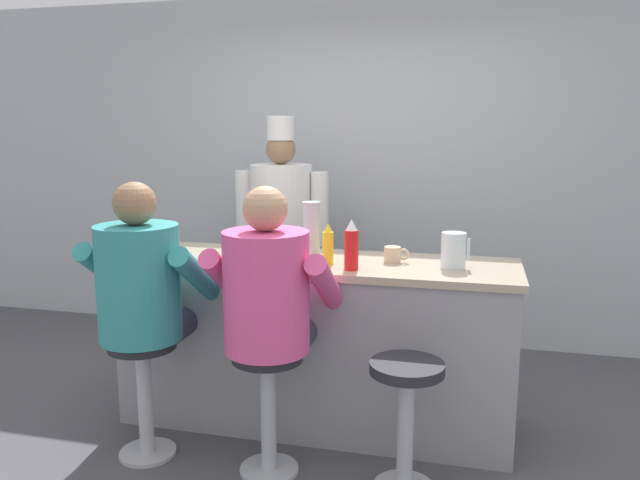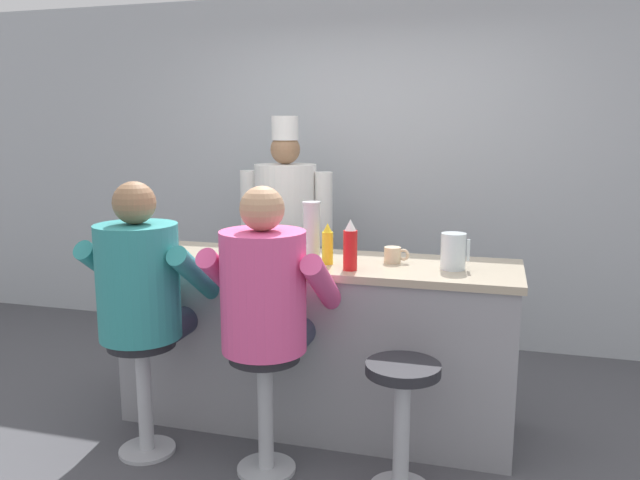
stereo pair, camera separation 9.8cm
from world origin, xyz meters
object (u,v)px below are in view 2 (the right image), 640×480
at_px(cup_stack_steel, 311,231).
at_px(diner_seated_pink, 266,299).
at_px(cereal_bowl, 257,253).
at_px(diner_seated_teal, 143,289).
at_px(cook_in_whites_near, 286,228).
at_px(coffee_mug_tan, 393,255).
at_px(hot_sauce_bottle_orange, 348,253).
at_px(empty_stool_round, 402,407).
at_px(water_pitcher_clear, 453,251).
at_px(mustard_bottle_yellow, 328,245).
at_px(breakfast_plate, 274,263).
at_px(ketchup_bottle_red, 350,246).

distance_m(cup_stack_steel, diner_seated_pink, 0.59).
distance_m(cereal_bowl, cup_stack_steel, 0.36).
height_order(diner_seated_teal, cook_in_whites_near, cook_in_whites_near).
bearing_deg(coffee_mug_tan, diner_seated_pink, -131.01).
distance_m(cereal_bowl, diner_seated_teal, 0.68).
relative_size(diner_seated_pink, cook_in_whites_near, 0.81).
height_order(cup_stack_steel, cook_in_whites_near, cook_in_whites_near).
bearing_deg(hot_sauce_bottle_orange, empty_stool_round, -52.01).
bearing_deg(water_pitcher_clear, mustard_bottle_yellow, -174.87).
relative_size(hot_sauce_bottle_orange, cereal_bowl, 0.86).
bearing_deg(cook_in_whites_near, breakfast_plate, -74.30).
bearing_deg(cereal_bowl, cook_in_whites_near, 99.06).
relative_size(ketchup_bottle_red, diner_seated_teal, 0.19).
bearing_deg(breakfast_plate, empty_stool_round, -26.70).
xyz_separation_m(mustard_bottle_yellow, breakfast_plate, (-0.27, -0.12, -0.09)).
xyz_separation_m(breakfast_plate, cereal_bowl, (-0.17, 0.19, 0.01)).
bearing_deg(water_pitcher_clear, cook_in_whites_near, 142.14).
height_order(hot_sauce_bottle_orange, cup_stack_steel, cup_stack_steel).
distance_m(hot_sauce_bottle_orange, diner_seated_teal, 1.08).
height_order(ketchup_bottle_red, cup_stack_steel, cup_stack_steel).
xyz_separation_m(breakfast_plate, cook_in_whites_near, (-0.32, 1.15, -0.00)).
bearing_deg(mustard_bottle_yellow, cup_stack_steel, 150.34).
xyz_separation_m(coffee_mug_tan, diner_seated_pink, (-0.52, -0.60, -0.13)).
xyz_separation_m(cereal_bowl, empty_stool_round, (0.93, -0.57, -0.56)).
relative_size(breakfast_plate, diner_seated_teal, 0.19).
bearing_deg(cereal_bowl, ketchup_bottle_red, -16.36).
distance_m(ketchup_bottle_red, water_pitcher_clear, 0.54).
xyz_separation_m(water_pitcher_clear, cup_stack_steel, (-0.77, 0.00, 0.07)).
relative_size(empty_stool_round, cook_in_whites_near, 0.36).
relative_size(mustard_bottle_yellow, water_pitcher_clear, 1.18).
xyz_separation_m(water_pitcher_clear, diner_seated_teal, (-1.51, -0.53, -0.18)).
xyz_separation_m(ketchup_bottle_red, breakfast_plate, (-0.42, -0.01, -0.11)).
bearing_deg(water_pitcher_clear, coffee_mug_tan, 168.15).
relative_size(mustard_bottle_yellow, diner_seated_teal, 0.16).
height_order(mustard_bottle_yellow, empty_stool_round, mustard_bottle_yellow).
bearing_deg(empty_stool_round, breakfast_plate, 153.30).
xyz_separation_m(hot_sauce_bottle_orange, diner_seated_pink, (-0.30, -0.45, -0.15)).
xyz_separation_m(water_pitcher_clear, empty_stool_round, (-0.17, -0.56, -0.63)).
distance_m(cereal_bowl, diner_seated_pink, 0.60).
xyz_separation_m(cup_stack_steel, diner_seated_teal, (-0.74, -0.53, -0.25)).
relative_size(water_pitcher_clear, cook_in_whites_near, 0.11).
distance_m(breakfast_plate, cook_in_whites_near, 1.20).
xyz_separation_m(ketchup_bottle_red, cereal_bowl, (-0.59, 0.17, -0.10)).
relative_size(ketchup_bottle_red, cup_stack_steel, 0.81).
height_order(breakfast_plate, diner_seated_pink, diner_seated_pink).
distance_m(mustard_bottle_yellow, water_pitcher_clear, 0.67).
bearing_deg(diner_seated_pink, breakfast_plate, 104.08).
bearing_deg(cup_stack_steel, water_pitcher_clear, -0.18).
height_order(ketchup_bottle_red, diner_seated_pink, diner_seated_pink).
distance_m(diner_seated_teal, cook_in_whites_near, 1.53).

